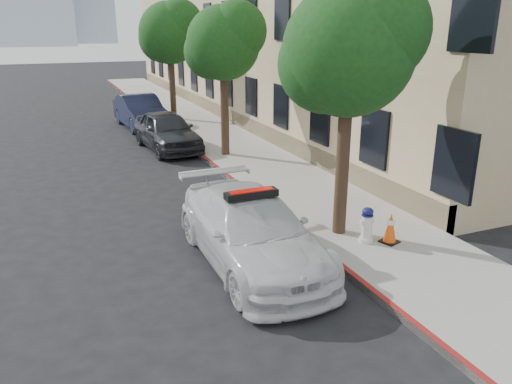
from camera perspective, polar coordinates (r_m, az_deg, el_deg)
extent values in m
plane|color=black|center=(12.54, -6.92, -3.82)|extent=(120.00, 120.00, 0.00)
cube|color=gray|center=(22.70, -5.18, 6.64)|extent=(3.20, 50.00, 0.15)
cube|color=maroon|center=(22.30, -8.97, 6.27)|extent=(0.12, 50.00, 0.15)
cube|color=tan|center=(28.92, 2.53, 19.08)|extent=(8.00, 36.00, 10.00)
cylinder|color=black|center=(11.34, 9.86, 3.22)|extent=(0.30, 0.30, 3.30)
sphere|color=#143A12|center=(10.96, 10.59, 15.66)|extent=(2.80, 2.80, 2.80)
sphere|color=#143A12|center=(10.93, 13.46, 17.57)|extent=(2.24, 2.24, 2.24)
sphere|color=#143A12|center=(11.05, 8.06, 14.25)|extent=(2.10, 2.10, 2.10)
cylinder|color=black|center=(18.44, -3.60, 9.18)|extent=(0.30, 0.30, 3.19)
sphere|color=#143A12|center=(18.21, -3.75, 16.64)|extent=(2.60, 2.60, 2.60)
sphere|color=#143A12|center=(18.05, -2.19, 17.91)|extent=(2.08, 2.08, 2.08)
sphere|color=#143A12|center=(18.39, -5.12, 15.69)|extent=(1.95, 1.95, 1.95)
cylinder|color=black|center=(26.05, -9.54, 11.97)|extent=(0.30, 0.30, 3.41)
sphere|color=#143A12|center=(25.89, -9.85, 17.48)|extent=(3.00, 3.00, 3.00)
sphere|color=#143A12|center=(25.69, -8.82, 18.42)|extent=(2.40, 2.40, 2.40)
sphere|color=#143A12|center=(26.11, -10.75, 16.78)|extent=(2.25, 2.25, 2.25)
imported|color=silver|center=(10.30, -0.52, -4.41)|extent=(2.07, 5.04, 1.46)
cube|color=black|center=(10.02, -0.54, -0.25)|extent=(1.10, 0.29, 0.14)
cube|color=#A50A07|center=(10.00, -0.54, 0.08)|extent=(0.90, 0.23, 0.06)
imported|color=#202229|center=(20.20, -10.15, 6.91)|extent=(2.18, 4.59, 1.52)
imported|color=black|center=(24.86, -13.06, 8.94)|extent=(2.03, 4.85, 1.56)
cylinder|color=silver|center=(11.44, 12.43, -5.33)|extent=(0.31, 0.31, 0.10)
cylinder|color=silver|center=(11.32, 12.54, -3.86)|extent=(0.23, 0.23, 0.54)
ellipsoid|color=#12164F|center=(11.19, 12.67, -2.18)|extent=(0.25, 0.25, 0.18)
cylinder|color=silver|center=(11.28, 12.58, -3.29)|extent=(0.34, 0.12, 0.10)
cylinder|color=silver|center=(11.28, 12.58, -3.29)|extent=(0.11, 0.18, 0.10)
cube|color=black|center=(11.55, 14.98, -5.49)|extent=(0.46, 0.46, 0.03)
cone|color=#F94E0D|center=(11.42, 15.13, -3.89)|extent=(0.28, 0.28, 0.67)
cylinder|color=white|center=(11.38, 15.17, -3.37)|extent=(0.15, 0.15, 0.10)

